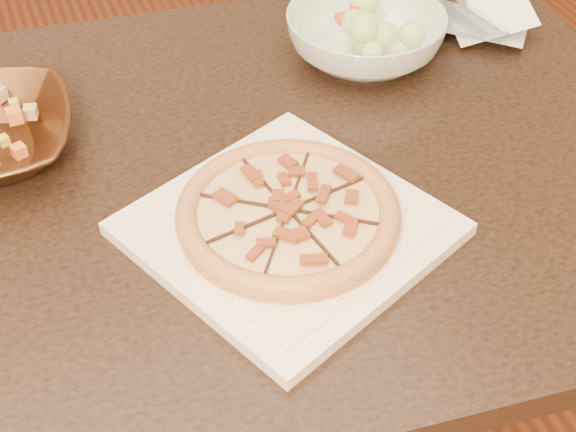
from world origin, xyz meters
name	(u,v)px	position (x,y,z in m)	size (l,w,h in m)	color
floor	(156,427)	(0.00, 0.00, -0.01)	(4.00, 4.00, 0.02)	#5C2C14
dining_table	(191,230)	(0.09, -0.14, 0.65)	(1.46, 1.02, 0.75)	black
plate	(288,228)	(0.18, -0.29, 0.76)	(0.43, 0.43, 0.02)	#FFEFCE
pizza	(288,214)	(0.18, -0.29, 0.78)	(0.27, 0.27, 0.03)	#DD9C55
salad_bowl	(365,36)	(0.43, 0.03, 0.79)	(0.25, 0.25, 0.08)	silver
salad	(367,4)	(0.43, 0.03, 0.84)	(0.12, 0.11, 0.04)	#C7ED7D
cling_film	(485,21)	(0.65, 0.03, 0.78)	(0.15, 0.12, 0.05)	white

